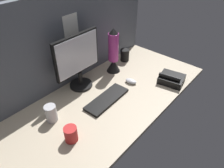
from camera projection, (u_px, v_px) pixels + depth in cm
name	position (u px, v px, depth cm)	size (l,w,h in cm)	color
ground_plane	(102.00, 101.00, 154.23)	(180.00, 80.00, 3.00)	tan
cubicle_wall_back	(63.00, 42.00, 152.19)	(180.00, 5.50, 69.74)	#565B66
monitor	(78.00, 60.00, 153.56)	(39.91, 18.00, 43.11)	black
keyboard	(107.00, 99.00, 152.57)	(37.00, 13.00, 2.00)	black
mouse	(131.00, 81.00, 169.30)	(5.60, 9.60, 3.40)	silver
mug_steel	(51.00, 113.00, 133.86)	(7.53, 7.53, 11.78)	#B2B2B7
mug_black_travel	(125.00, 55.00, 196.27)	(8.06, 8.06, 11.30)	black
mug_red_plastic	(71.00, 134.00, 121.52)	(7.90, 7.90, 9.86)	red
lava_lamp	(113.00, 54.00, 175.35)	(11.94, 11.94, 39.09)	black
desk_phone	(171.00, 79.00, 169.36)	(20.30, 21.88, 8.80)	black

